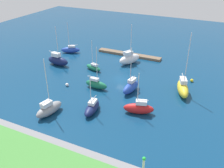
# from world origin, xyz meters

# --- Properties ---
(water) EXTENTS (160.00, 160.00, 0.00)m
(water) POSITION_xyz_m (0.00, 0.00, 0.00)
(water) COLOR navy
(water) RESTS_ON ground
(pier_dock) EXTENTS (22.04, 2.32, 0.77)m
(pier_dock) POSITION_xyz_m (4.93, -17.58, 0.39)
(pier_dock) COLOR brown
(pier_dock) RESTS_ON ground
(breakwater) EXTENTS (64.52, 2.62, 1.01)m
(breakwater) POSITION_xyz_m (0.00, 29.87, 0.51)
(breakwater) COLOR gray
(breakwater) RESTS_ON ground
(shoreline_park) EXTENTS (57.46, 10.35, 1.34)m
(shoreline_park) POSITION_xyz_m (0.00, 35.52, 0.67)
(shoreline_park) COLOR #478C3D
(shoreline_park) RESTS_ON ground
(harbor_beacon) EXTENTS (0.56, 0.56, 3.73)m
(harbor_beacon) POSITION_xyz_m (-16.50, 29.87, 3.17)
(harbor_beacon) COLOR silver
(harbor_beacon) RESTS_ON breakwater
(sailboat_navy_west_end) EXTENTS (7.33, 2.72, 12.08)m
(sailboat_navy_west_end) POSITION_xyz_m (21.69, -0.66, 1.59)
(sailboat_navy_west_end) COLOR #141E4C
(sailboat_navy_west_end) RESTS_ON water
(sailboat_blue_lone_north) EXTENTS (3.03, 6.82, 11.66)m
(sailboat_blue_lone_north) POSITION_xyz_m (-4.77, 5.20, 1.44)
(sailboat_blue_lone_north) COLOR #2347B2
(sailboat_blue_lone_north) RESTS_ON water
(sailboat_green_off_beacon) EXTENTS (6.08, 1.84, 11.10)m
(sailboat_green_off_beacon) POSITION_xyz_m (3.86, 7.35, 1.22)
(sailboat_green_off_beacon) COLOR #19724C
(sailboat_green_off_beacon) RESTS_ON water
(sailboat_white_by_breakwater) EXTENTS (6.06, 8.02, 12.30)m
(sailboat_white_by_breakwater) POSITION_xyz_m (2.22, -11.16, 1.70)
(sailboat_white_by_breakwater) COLOR white
(sailboat_white_by_breakwater) RESTS_ON water
(sailboat_gray_east_end) EXTENTS (3.53, 7.04, 12.67)m
(sailboat_gray_east_end) POSITION_xyz_m (7.43, 21.80, 1.36)
(sailboat_gray_east_end) COLOR gray
(sailboat_gray_east_end) RESTS_ON water
(sailboat_yellow_far_north) EXTENTS (5.00, 8.33, 15.47)m
(sailboat_yellow_far_north) POSITION_xyz_m (-16.58, 0.61, 1.61)
(sailboat_yellow_far_north) COLOR yellow
(sailboat_yellow_far_north) RESTS_ON water
(sailboat_red_lone_south) EXTENTS (6.84, 3.94, 9.56)m
(sailboat_red_lone_south) POSITION_xyz_m (-9.79, 13.23, 1.32)
(sailboat_red_lone_south) COLOR red
(sailboat_red_lone_south) RESTS_ON water
(sailboat_navy_outer_mooring) EXTENTS (3.06, 6.61, 8.90)m
(sailboat_navy_outer_mooring) POSITION_xyz_m (-0.43, 17.07, 1.06)
(sailboat_navy_outer_mooring) COLOR #141E4C
(sailboat_navy_outer_mooring) RESTS_ON water
(sailboat_blue_mid_basin) EXTENTS (6.63, 4.53, 10.65)m
(sailboat_blue_mid_basin) POSITION_xyz_m (24.25, -11.29, 1.14)
(sailboat_blue_mid_basin) COLOR #2347B2
(sailboat_blue_mid_basin) RESTS_ON water
(sailboat_green_inner_mooring) EXTENTS (5.74, 3.13, 9.06)m
(sailboat_green_inner_mooring) POSITION_xyz_m (9.97, -2.04, 0.91)
(sailboat_green_inner_mooring) COLOR #19724C
(sailboat_green_inner_mooring) RESTS_ON water
(mooring_buoy_white) EXTENTS (0.86, 0.86, 0.86)m
(mooring_buoy_white) POSITION_xyz_m (11.30, 9.66, 0.43)
(mooring_buoy_white) COLOR white
(mooring_buoy_white) RESTS_ON water
(mooring_buoy_yellow) EXTENTS (0.86, 0.86, 0.86)m
(mooring_buoy_yellow) POSITION_xyz_m (-17.65, -6.88, 0.43)
(mooring_buoy_yellow) COLOR yellow
(mooring_buoy_yellow) RESTS_ON water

